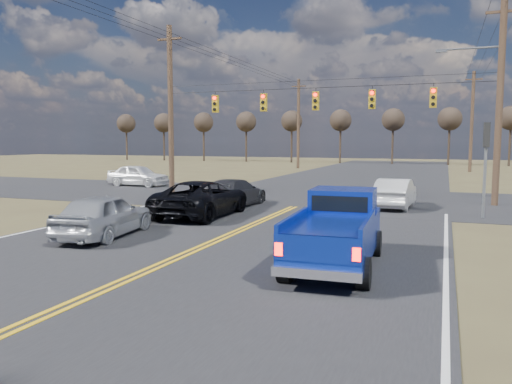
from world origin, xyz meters
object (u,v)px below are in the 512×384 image
(black_suv, at_px, (202,198))
(white_car_queue, at_px, (395,193))
(silver_suv, at_px, (104,215))
(dgrey_car_queue, at_px, (234,193))
(cross_car_west, at_px, (138,175))
(pickup_truck, at_px, (337,231))

(black_suv, height_order, white_car_queue, black_suv)
(black_suv, bearing_deg, silver_suv, 78.40)
(dgrey_car_queue, height_order, cross_car_west, cross_car_west)
(silver_suv, bearing_deg, white_car_queue, -135.59)
(pickup_truck, bearing_deg, white_car_queue, 85.43)
(cross_car_west, bearing_deg, dgrey_car_queue, -122.75)
(pickup_truck, bearing_deg, black_suv, 134.98)
(pickup_truck, xyz_separation_m, silver_suv, (-7.96, 1.13, -0.18))
(pickup_truck, height_order, black_suv, pickup_truck)
(pickup_truck, distance_m, cross_car_west, 24.46)
(silver_suv, relative_size, cross_car_west, 0.97)
(pickup_truck, distance_m, dgrey_car_queue, 11.91)
(pickup_truck, xyz_separation_m, cross_car_west, (-17.47, 17.13, -0.16))
(white_car_queue, distance_m, dgrey_car_queue, 7.65)
(black_suv, bearing_deg, white_car_queue, -143.78)
(dgrey_car_queue, distance_m, cross_car_west, 12.89)
(black_suv, height_order, cross_car_west, black_suv)
(pickup_truck, relative_size, silver_suv, 1.18)
(silver_suv, bearing_deg, cross_car_west, -67.33)
(dgrey_car_queue, bearing_deg, pickup_truck, 127.10)
(black_suv, bearing_deg, cross_car_west, -47.08)
(white_car_queue, xyz_separation_m, cross_car_west, (-17.80, 5.22, 0.06))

